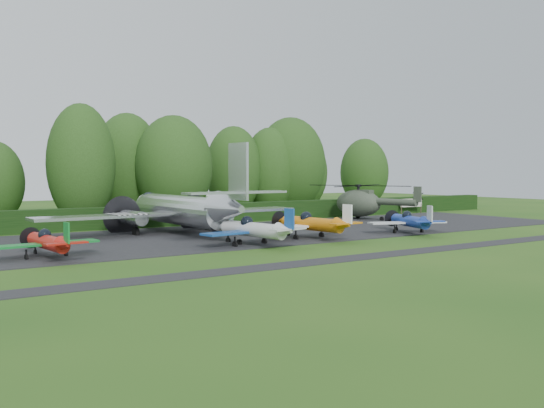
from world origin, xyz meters
TOP-DOWN VIEW (x-y plane):
  - ground at (0.00, 0.00)m, footprint 160.00×160.00m
  - apron at (0.00, 10.00)m, footprint 70.00×18.00m
  - taxiway_verge at (0.00, -6.00)m, footprint 70.00×2.00m
  - hedgerow at (0.00, 21.00)m, footprint 90.00×1.60m
  - transport_plane at (-4.06, 12.28)m, footprint 23.88×18.31m
  - light_plane_red at (-16.93, 4.18)m, footprint 6.48×6.82m
  - light_plane_white at (-3.20, 2.57)m, footprint 7.57×7.96m
  - light_plane_orange at (2.99, 3.72)m, footprint 7.65×8.04m
  - light_plane_blue at (12.39, 2.21)m, footprint 6.88×7.23m
  - helicopter at (19.18, 16.16)m, footprint 11.97×14.01m
  - sign_board at (31.01, 19.46)m, footprint 3.31×0.12m
  - tree_0 at (23.90, 32.96)m, footprint 7.02×7.02m
  - tree_1 at (37.15, 34.83)m, footprint 7.32×7.32m
  - tree_2 at (17.10, 30.75)m, footprint 6.83×6.83m
  - tree_5 at (2.46, 28.11)m, footprint 8.62×8.62m
  - tree_6 at (-1.14, 32.71)m, footprint 7.76×7.76m
  - tree_8 at (-8.05, 27.08)m, footprint 6.72×6.72m
  - tree_9 at (12.08, 31.33)m, footprint 7.00×7.00m
  - tree_10 at (20.60, 31.11)m, footprint 9.30×9.30m

SIDE VIEW (x-z plane):
  - ground at x=0.00m, z-range 0.00..0.00m
  - hedgerow at x=0.00m, z-range -1.00..1.00m
  - taxiway_verge at x=0.00m, z-range 0.00..0.00m
  - apron at x=0.00m, z-range 0.00..0.01m
  - light_plane_red at x=-16.93m, z-range -0.21..2.28m
  - light_plane_blue at x=12.39m, z-range -0.22..2.42m
  - light_plane_white at x=-3.20m, z-range -0.24..2.66m
  - light_plane_orange at x=2.99m, z-range -0.25..2.69m
  - sign_board at x=31.01m, z-range 0.33..2.19m
  - helicopter at x=19.18m, z-range 0.14..4.00m
  - transport_plane at x=-4.06m, z-range -1.69..5.96m
  - tree_0 at x=23.90m, z-range -0.01..10.16m
  - tree_1 at x=37.15m, z-range -0.01..10.26m
  - tree_2 at x=17.10m, z-range -0.01..10.91m
  - tree_9 at x=12.08m, z-range -0.01..10.92m
  - tree_5 at x=2.46m, z-range -0.01..11.54m
  - tree_6 at x=-1.14m, z-range -0.01..11.96m
  - tree_8 at x=-8.05m, z-range -0.01..12.10m
  - tree_10 at x=20.60m, z-range -0.01..12.41m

